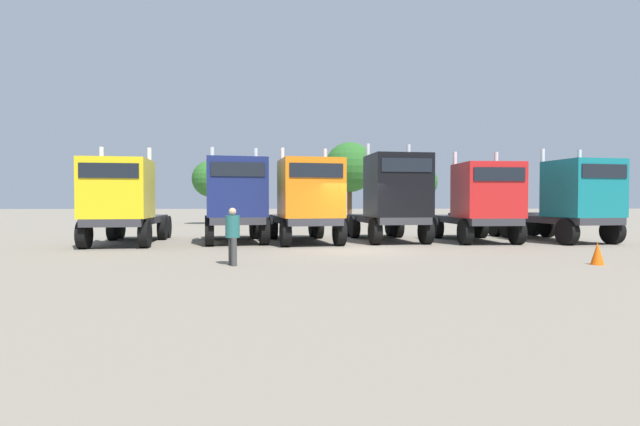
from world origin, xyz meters
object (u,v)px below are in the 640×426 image
(semi_truck_navy, at_px, (235,199))
(semi_truck_black, at_px, (393,198))
(semi_truck_red, at_px, (480,202))
(semi_truck_teal, at_px, (569,201))
(semi_truck_orange, at_px, (307,200))
(visitor_with_camera, at_px, (233,232))
(traffic_cone_near, at_px, (597,253))
(semi_truck_yellow, at_px, (123,201))

(semi_truck_navy, height_order, semi_truck_black, semi_truck_black)
(semi_truck_red, relative_size, semi_truck_teal, 0.91)
(semi_truck_orange, relative_size, semi_truck_black, 1.05)
(visitor_with_camera, distance_m, traffic_cone_near, 10.30)
(semi_truck_yellow, distance_m, semi_truck_orange, 7.51)
(semi_truck_red, height_order, visitor_with_camera, semi_truck_red)
(visitor_with_camera, height_order, traffic_cone_near, visitor_with_camera)
(semi_truck_orange, bearing_deg, semi_truck_navy, -106.14)
(semi_truck_orange, distance_m, semi_truck_red, 7.58)
(semi_truck_orange, height_order, semi_truck_black, semi_truck_black)
(semi_truck_red, bearing_deg, semi_truck_yellow, -88.71)
(traffic_cone_near, bearing_deg, semi_truck_black, 119.64)
(traffic_cone_near, bearing_deg, semi_truck_red, 94.23)
(semi_truck_red, xyz_separation_m, visitor_with_camera, (-9.73, -7.13, -0.84))
(semi_truck_yellow, height_order, semi_truck_teal, semi_truck_teal)
(semi_truck_black, distance_m, visitor_with_camera, 9.52)
(semi_truck_yellow, relative_size, semi_truck_navy, 1.08)
(semi_truck_navy, distance_m, traffic_cone_near, 13.48)
(semi_truck_navy, bearing_deg, traffic_cone_near, 45.23)
(semi_truck_orange, bearing_deg, semi_truck_teal, 81.03)
(semi_truck_yellow, distance_m, visitor_with_camera, 8.30)
(semi_truck_black, distance_m, semi_truck_red, 3.82)
(semi_truck_yellow, relative_size, semi_truck_red, 1.09)
(semi_truck_navy, distance_m, semi_truck_red, 10.62)
(semi_truck_orange, distance_m, semi_truck_black, 3.81)
(visitor_with_camera, relative_size, traffic_cone_near, 2.52)
(semi_truck_orange, relative_size, semi_truck_red, 1.09)
(semi_truck_red, bearing_deg, traffic_cone_near, 2.34)
(semi_truck_red, xyz_separation_m, semi_truck_teal, (3.94, -0.04, 0.06))
(semi_truck_black, distance_m, semi_truck_teal, 7.75)
(semi_truck_teal, bearing_deg, visitor_with_camera, -72.64)
(semi_truck_yellow, distance_m, semi_truck_black, 11.31)
(semi_truck_orange, bearing_deg, traffic_cone_near, 38.54)
(visitor_with_camera, bearing_deg, semi_truck_red, -166.98)
(semi_truck_red, bearing_deg, semi_truck_orange, -89.45)
(visitor_with_camera, xyz_separation_m, traffic_cone_near, (10.28, -0.27, -0.61))
(semi_truck_teal, bearing_deg, semi_truck_black, -102.18)
(semi_truck_navy, bearing_deg, semi_truck_black, 80.92)
(semi_truck_yellow, distance_m, semi_truck_teal, 19.02)
(semi_truck_yellow, relative_size, traffic_cone_near, 10.33)
(semi_truck_yellow, bearing_deg, semi_truck_orange, 87.19)
(semi_truck_red, bearing_deg, semi_truck_black, -95.62)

